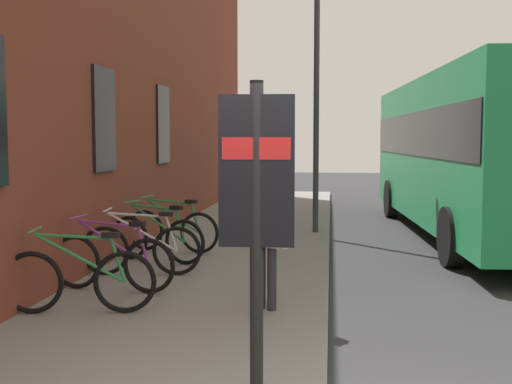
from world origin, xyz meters
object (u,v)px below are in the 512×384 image
(bicycle_under_window, at_px, (141,249))
(pedestrian_near_bus, at_px, (266,230))
(bicycle_beside_lamp, at_px, (79,280))
(bicycle_nearest_sign, at_px, (112,262))
(city_bus, at_px, (472,147))
(transit_info_sign, at_px, (257,192))
(bicycle_far_end, at_px, (172,230))
(street_lamp, at_px, (316,87))
(bicycle_mid_rack, at_px, (157,238))

(bicycle_under_window, distance_m, pedestrian_near_bus, 2.64)
(bicycle_beside_lamp, xyz_separation_m, pedestrian_near_bus, (0.43, -2.09, 0.54))
(bicycle_nearest_sign, xyz_separation_m, city_bus, (6.16, -5.80, 1.41))
(bicycle_nearest_sign, bearing_deg, transit_info_sign, -145.85)
(bicycle_beside_lamp, height_order, transit_info_sign, transit_info_sign)
(bicycle_under_window, bearing_deg, bicycle_far_end, 0.95)
(bicycle_far_end, relative_size, street_lamp, 0.34)
(street_lamp, bearing_deg, bicycle_under_window, 152.76)
(bicycle_beside_lamp, relative_size, transit_info_sign, 0.73)
(bicycle_nearest_sign, bearing_deg, street_lamp, -23.80)
(bicycle_nearest_sign, xyz_separation_m, pedestrian_near_bus, (-0.65, -2.08, 0.54))
(bicycle_beside_lamp, xyz_separation_m, city_bus, (7.24, -5.81, 1.41))
(street_lamp, bearing_deg, transit_info_sign, 178.61)
(bicycle_far_end, distance_m, transit_info_sign, 6.80)
(pedestrian_near_bus, height_order, street_lamp, street_lamp)
(city_bus, bearing_deg, bicycle_beside_lamp, 141.26)
(bicycle_nearest_sign, relative_size, street_lamp, 0.34)
(bicycle_far_end, bearing_deg, city_bus, -60.80)
(bicycle_far_end, bearing_deg, bicycle_nearest_sign, 178.86)
(bicycle_far_end, xyz_separation_m, street_lamp, (2.73, -2.44, 2.68))
(bicycle_far_end, distance_m, street_lamp, 4.54)
(street_lamp, bearing_deg, city_bus, -81.68)
(city_bus, bearing_deg, bicycle_under_window, 132.13)
(bicycle_under_window, distance_m, bicycle_far_end, 1.96)
(bicycle_beside_lamp, height_order, bicycle_mid_rack, same)
(bicycle_beside_lamp, xyz_separation_m, bicycle_far_end, (4.03, -0.07, 0.00))
(bicycle_beside_lamp, bearing_deg, bicycle_under_window, -2.76)
(bicycle_beside_lamp, distance_m, transit_info_sign, 3.45)
(bicycle_nearest_sign, distance_m, transit_info_sign, 4.24)
(bicycle_nearest_sign, distance_m, pedestrian_near_bus, 2.25)
(bicycle_far_end, bearing_deg, bicycle_mid_rack, 179.28)
(bicycle_beside_lamp, height_order, pedestrian_near_bus, pedestrian_near_bus)
(bicycle_beside_lamp, xyz_separation_m, street_lamp, (6.76, -2.51, 2.68))
(bicycle_beside_lamp, distance_m, bicycle_far_end, 4.03)
(bicycle_under_window, distance_m, transit_info_sign, 5.03)
(city_bus, bearing_deg, bicycle_far_end, 119.20)
(bicycle_under_window, xyz_separation_m, pedestrian_near_bus, (-1.64, -1.99, 0.54))
(transit_info_sign, bearing_deg, city_bus, -20.28)
(bicycle_under_window, bearing_deg, city_bus, -47.87)
(street_lamp, bearing_deg, bicycle_mid_rack, 146.27)
(bicycle_under_window, height_order, bicycle_mid_rack, same)
(bicycle_beside_lamp, distance_m, city_bus, 9.39)
(bicycle_mid_rack, height_order, street_lamp, street_lamp)
(bicycle_nearest_sign, bearing_deg, bicycle_mid_rack, -1.35)
(bicycle_under_window, height_order, city_bus, city_bus)
(transit_info_sign, bearing_deg, pedestrian_near_bus, 4.20)
(bicycle_nearest_sign, xyz_separation_m, bicycle_far_end, (2.95, -0.06, 0.00))
(pedestrian_near_bus, bearing_deg, bicycle_far_end, 29.37)
(pedestrian_near_bus, bearing_deg, bicycle_under_window, 50.49)
(bicycle_beside_lamp, bearing_deg, city_bus, -38.74)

